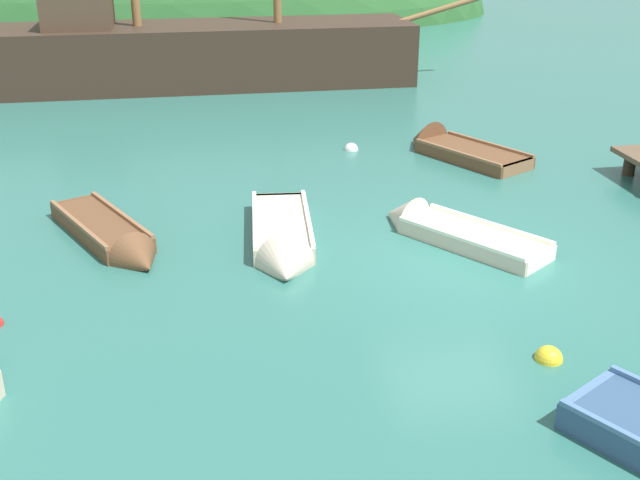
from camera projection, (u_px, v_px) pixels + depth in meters
ground_plane at (458, 264)px, 13.90m from camera, size 120.00×120.00×0.00m
shore_hill at (111, 19)px, 43.45m from camera, size 43.22×18.07×13.38m
sailing_ship at (200, 62)px, 27.29m from camera, size 17.23×3.47×12.11m
rowboat_outer_right at (112, 239)px, 14.69m from camera, size 2.48×3.71×0.90m
rowboat_outer_left at (453, 151)px, 19.97m from camera, size 2.78×3.69×1.21m
rowboat_near_dock at (283, 242)px, 14.54m from camera, size 1.38×3.73×1.04m
rowboat_portside at (447, 233)px, 15.01m from camera, size 2.89×3.46×1.00m
buoy_yellow at (548, 359)px, 10.99m from camera, size 0.40×0.40×0.40m
buoy_white at (351, 150)px, 20.33m from camera, size 0.37×0.37×0.37m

